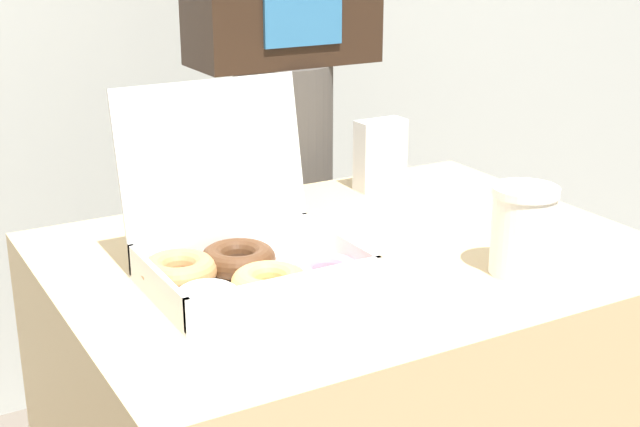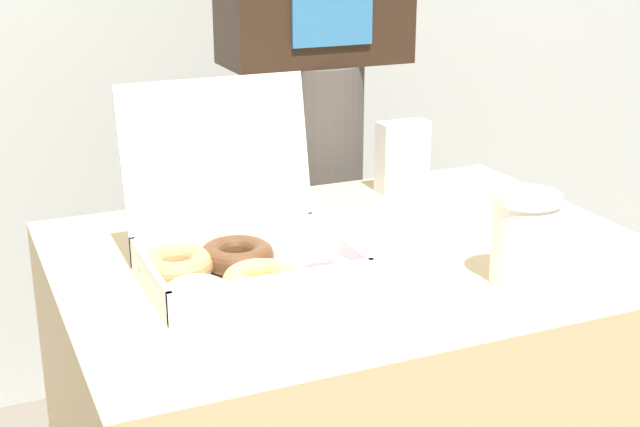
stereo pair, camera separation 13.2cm
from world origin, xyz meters
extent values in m
cube|color=white|center=(-0.20, -0.05, 0.75)|extent=(0.29, 0.22, 0.01)
cube|color=white|center=(-0.34, -0.05, 0.78)|extent=(0.01, 0.22, 0.05)
cube|color=white|center=(-0.06, -0.05, 0.78)|extent=(0.01, 0.22, 0.05)
cube|color=white|center=(-0.20, -0.16, 0.78)|extent=(0.29, 0.01, 0.05)
cube|color=white|center=(-0.20, 0.06, 0.78)|extent=(0.29, 0.01, 0.05)
cube|color=white|center=(-0.20, 0.08, 0.91)|extent=(0.29, 0.05, 0.22)
torus|color=white|center=(-0.29, -0.10, 0.77)|extent=(0.12, 0.12, 0.03)
torus|color=#B27F4C|center=(-0.29, 0.00, 0.77)|extent=(0.15, 0.15, 0.04)
torus|color=tan|center=(-0.20, -0.10, 0.77)|extent=(0.14, 0.14, 0.03)
torus|color=#4C2D19|center=(-0.20, 0.00, 0.77)|extent=(0.15, 0.15, 0.03)
torus|color=pink|center=(-0.11, -0.10, 0.77)|extent=(0.11, 0.11, 0.03)
cylinder|color=white|center=(0.16, -0.20, 0.81)|extent=(0.09, 0.09, 0.12)
cylinder|color=white|center=(0.16, -0.20, 0.88)|extent=(0.10, 0.10, 0.01)
cube|color=silver|center=(0.22, 0.25, 0.82)|extent=(0.10, 0.05, 0.14)
cylinder|color=#4C4742|center=(0.17, 0.55, 0.48)|extent=(0.21, 0.21, 0.95)
camera|label=1|loc=(-0.70, -1.12, 1.26)|focal=50.00mm
camera|label=2|loc=(-0.58, -1.18, 1.26)|focal=50.00mm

